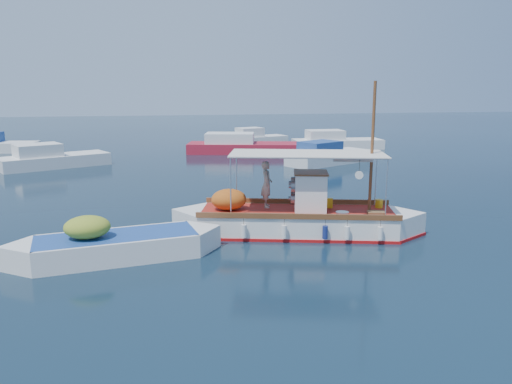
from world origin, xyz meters
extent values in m
plane|color=black|center=(0.00, 0.00, 0.00)|extent=(160.00, 160.00, 0.00)
cube|color=white|center=(0.56, 0.16, 0.32)|extent=(7.21, 3.98, 1.01)
cube|color=white|center=(-2.75, 1.04, 0.32)|extent=(2.21, 2.21, 1.01)
cube|color=white|center=(3.87, -0.73, 0.32)|extent=(2.21, 2.21, 1.01)
cube|color=#AC1011|center=(0.56, 0.16, 0.02)|extent=(7.32, 4.07, 0.16)
cube|color=#A22319|center=(0.56, 0.16, 0.80)|extent=(7.17, 3.80, 0.05)
cube|color=brown|center=(0.86, 1.27, 0.91)|extent=(6.73, 1.88, 0.18)
cube|color=brown|center=(0.26, -0.96, 0.91)|extent=(6.73, 1.88, 0.18)
cube|color=white|center=(1.00, 0.04, 1.51)|extent=(1.37, 1.43, 1.37)
cube|color=brown|center=(1.00, 0.04, 2.22)|extent=(1.48, 1.54, 0.05)
cylinder|color=slate|center=(0.35, -0.09, 1.78)|extent=(0.31, 0.49, 0.46)
cylinder|color=slate|center=(0.50, 0.47, 1.78)|extent=(0.31, 0.49, 0.46)
cylinder|color=slate|center=(0.43, 0.19, 1.28)|extent=(0.31, 0.49, 0.46)
cylinder|color=brown|center=(3.03, -0.50, 3.11)|extent=(0.13, 0.13, 4.57)
cylinder|color=brown|center=(2.33, -0.32, 2.74)|extent=(1.61, 0.50, 0.07)
cylinder|color=silver|center=(-1.39, 1.72, 1.85)|extent=(0.05, 0.05, 2.06)
cylinder|color=silver|center=(-1.91, -0.22, 1.85)|extent=(0.05, 0.05, 2.06)
cylinder|color=silver|center=(3.65, 0.37, 1.85)|extent=(0.05, 0.05, 2.06)
cylinder|color=silver|center=(3.13, -1.57, 1.85)|extent=(0.05, 0.05, 2.06)
cube|color=beige|center=(0.87, 0.07, 2.90)|extent=(5.78, 3.51, 0.04)
ellipsoid|color=#BB5A1B|center=(-1.82, 0.79, 1.21)|extent=(1.52, 1.38, 0.77)
cube|color=gold|center=(1.84, 0.34, 1.01)|extent=(0.26, 0.22, 0.37)
cylinder|color=gold|center=(3.64, 0.00, 0.98)|extent=(0.34, 0.34, 0.31)
cube|color=brown|center=(3.12, -0.90, 0.88)|extent=(0.68, 0.55, 0.11)
cylinder|color=#B2B2B2|center=(1.93, -0.73, 0.88)|extent=(0.56, 0.56, 0.11)
cylinder|color=white|center=(2.26, -1.29, 2.31)|extent=(0.27, 0.10, 0.27)
cylinder|color=white|center=(-1.54, -0.61, 0.41)|extent=(0.22, 0.22, 0.44)
cylinder|color=navy|center=(1.11, -1.32, 0.41)|extent=(0.22, 0.22, 0.44)
cylinder|color=white|center=(2.88, -1.79, 0.41)|extent=(0.22, 0.22, 0.44)
imported|color=#A59A89|center=(-0.40, 0.91, 1.69)|extent=(0.50, 0.68, 1.71)
cube|color=white|center=(-5.63, -1.36, 0.26)|extent=(5.02, 2.61, 0.94)
cube|color=white|center=(-7.99, -1.74, 0.26)|extent=(1.84, 1.84, 0.94)
cube|color=white|center=(-3.27, -0.98, 0.26)|extent=(1.84, 1.84, 0.94)
cube|color=#1F4590|center=(-5.63, -1.36, 0.71)|extent=(4.99, 2.40, 0.05)
ellipsoid|color=#91A42E|center=(-6.45, -1.49, 1.07)|extent=(1.53, 1.33, 0.69)
cube|color=silver|center=(-10.88, 18.06, 0.30)|extent=(7.14, 5.15, 1.00)
cube|color=silver|center=(-11.79, 17.61, 1.20)|extent=(3.33, 3.03, 0.80)
cube|color=maroon|center=(2.95, 22.68, 0.30)|extent=(9.89, 4.90, 1.00)
cube|color=silver|center=(1.56, 23.01, 1.20)|extent=(4.24, 3.19, 0.80)
cube|color=silver|center=(7.48, 15.99, 0.30)|extent=(6.85, 5.09, 1.00)
cube|color=#294989|center=(6.61, 15.52, 1.20)|extent=(3.21, 2.91, 0.80)
cube|color=silver|center=(11.07, 23.99, 0.30)|extent=(7.66, 2.97, 1.00)
cube|color=silver|center=(9.94, 24.05, 1.20)|extent=(3.12, 2.36, 0.80)
cube|color=silver|center=(4.88, 28.13, 0.30)|extent=(5.80, 3.61, 1.00)
cube|color=silver|center=(4.11, 27.87, 1.20)|extent=(2.60, 2.30, 0.80)
camera|label=1|loc=(-4.37, -16.60, 5.17)|focal=35.00mm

